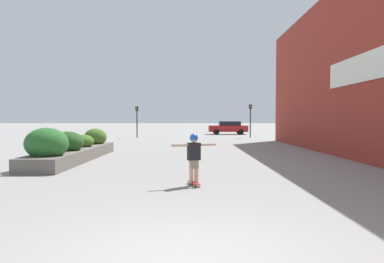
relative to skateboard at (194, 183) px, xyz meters
name	(u,v)px	position (x,y,z in m)	size (l,w,h in m)	color
ground_plane	(181,259)	(-0.20, -5.12, -0.07)	(300.00, 300.00, 0.00)	gray
building_wall_right	(379,58)	(7.50, 4.22, 4.27)	(0.67, 31.52, 8.68)	maroon
planter_box	(73,148)	(-5.42, 5.71, 0.51)	(1.59, 8.53, 1.57)	#605B54
skateboard	(194,183)	(0.00, 0.00, 0.00)	(0.39, 0.74, 0.09)	maroon
skateboarder	(194,153)	(0.00, 0.00, 0.86)	(1.26, 0.47, 1.39)	tan
car_leftmost	(228,128)	(4.41, 32.24, 0.78)	(4.72, 1.99, 1.60)	maroon
car_center_left	(304,128)	(13.81, 32.67, 0.74)	(4.31, 1.90, 1.52)	silver
traffic_light_left	(137,116)	(-5.66, 25.11, 2.11)	(0.28, 0.30, 3.16)	black
traffic_light_right	(250,115)	(5.88, 25.07, 2.24)	(0.28, 0.30, 3.38)	black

